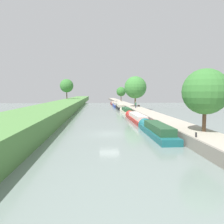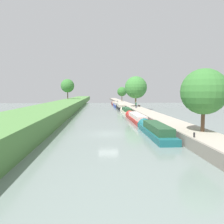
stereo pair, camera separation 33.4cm
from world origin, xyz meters
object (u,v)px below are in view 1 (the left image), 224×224
(narrowboat_cream, at_px, (126,111))
(park_bench, at_px, (139,105))
(narrowboat_maroon, at_px, (114,104))
(person_walking, at_px, (136,105))
(mooring_bollard_near, at_px, (196,135))
(narrowboat_blue, at_px, (116,105))
(narrowboat_teal, at_px, (155,130))
(mooring_bollard_far, at_px, (117,101))
(narrowboat_black, at_px, (120,107))
(narrowboat_red, at_px, (136,118))

(narrowboat_cream, bearing_deg, park_bench, 56.77)
(narrowboat_maroon, relative_size, person_walking, 8.19)
(narrowboat_cream, bearing_deg, mooring_bollard_near, -87.18)
(narrowboat_blue, bearing_deg, person_walking, -82.15)
(narrowboat_teal, relative_size, narrowboat_blue, 1.16)
(person_walking, relative_size, mooring_bollard_far, 3.69)
(narrowboat_cream, height_order, mooring_bollard_near, mooring_bollard_near)
(mooring_bollard_far, bearing_deg, park_bench, -85.17)
(park_bench, bearing_deg, narrowboat_maroon, 99.39)
(narrowboat_cream, height_order, narrowboat_maroon, narrowboat_cream)
(mooring_bollard_near, relative_size, park_bench, 0.30)
(narrowboat_blue, bearing_deg, mooring_bollard_near, -88.12)
(narrowboat_cream, xyz_separation_m, mooring_bollard_far, (1.77, 42.98, 0.77))
(narrowboat_black, bearing_deg, narrowboat_blue, 90.71)
(narrowboat_teal, distance_m, narrowboat_red, 13.85)
(narrowboat_teal, distance_m, narrowboat_blue, 53.27)
(narrowboat_teal, height_order, narrowboat_maroon, narrowboat_teal)
(narrowboat_teal, bearing_deg, mooring_bollard_near, -74.54)
(mooring_bollard_far, bearing_deg, narrowboat_red, -91.82)
(narrowboat_black, bearing_deg, person_walking, -75.25)
(narrowboat_blue, xyz_separation_m, narrowboat_maroon, (0.08, 12.69, -0.13))
(narrowboat_black, distance_m, park_bench, 7.57)
(narrowboat_blue, xyz_separation_m, mooring_bollard_far, (1.98, 18.64, 0.71))
(narrowboat_red, bearing_deg, person_walking, 79.95)
(person_walking, distance_m, mooring_bollard_near, 37.60)
(person_walking, xyz_separation_m, mooring_bollard_near, (-1.14, -37.58, -0.65))
(narrowboat_blue, relative_size, narrowboat_maroon, 0.77)
(narrowboat_red, bearing_deg, narrowboat_maroon, 90.06)
(narrowboat_maroon, bearing_deg, park_bench, -80.61)
(narrowboat_cream, height_order, narrowboat_blue, narrowboat_blue)
(narrowboat_teal, relative_size, narrowboat_black, 1.04)
(narrowboat_teal, xyz_separation_m, narrowboat_black, (0.07, 41.98, 0.04))
(narrowboat_red, relative_size, person_walking, 9.43)
(narrowboat_teal, bearing_deg, narrowboat_cream, 89.71)
(narrowboat_blue, distance_m, park_bench, 17.78)
(narrowboat_teal, xyz_separation_m, person_walking, (3.05, 30.67, 1.36))
(mooring_bollard_near, xyz_separation_m, mooring_bollard_far, (0.00, 78.82, 0.00))
(mooring_bollard_near, bearing_deg, narrowboat_cream, 92.82)
(mooring_bollard_far, height_order, park_bench, park_bench)
(narrowboat_teal, bearing_deg, mooring_bollard_far, 88.48)
(person_walking, bearing_deg, narrowboat_cream, -149.03)
(narrowboat_cream, height_order, park_bench, park_bench)
(park_bench, bearing_deg, narrowboat_blue, 106.34)
(narrowboat_cream, distance_m, narrowboat_black, 13.06)
(narrowboat_blue, bearing_deg, narrowboat_cream, -89.50)
(narrowboat_cream, distance_m, narrowboat_maroon, 37.04)
(narrowboat_black, relative_size, narrowboat_blue, 1.11)
(narrowboat_red, relative_size, narrowboat_black, 1.35)
(narrowboat_teal, height_order, park_bench, park_bench)
(narrowboat_maroon, height_order, mooring_bollard_far, mooring_bollard_far)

